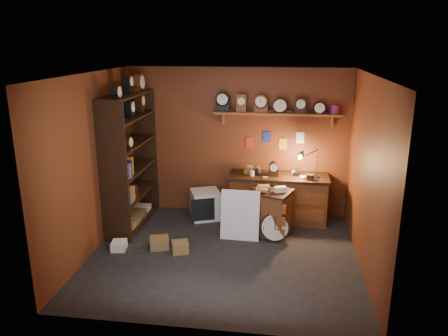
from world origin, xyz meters
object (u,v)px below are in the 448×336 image
shelving_unit (128,155)px  workbench (278,195)px  low_cabinet (270,210)px  big_round_clock (275,227)px

shelving_unit → workbench: 2.73m
workbench → low_cabinet: workbench is taller
shelving_unit → low_cabinet: size_ratio=3.04×
low_cabinet → big_round_clock: (0.10, -0.29, -0.17)m
shelving_unit → big_round_clock: shelving_unit is taller
shelving_unit → low_cabinet: 2.58m
big_round_clock → low_cabinet: bearing=109.9°
workbench → low_cabinet: (-0.13, -0.59, -0.06)m
workbench → low_cabinet: bearing=-102.6°
shelving_unit → big_round_clock: (2.54, -0.38, -1.02)m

